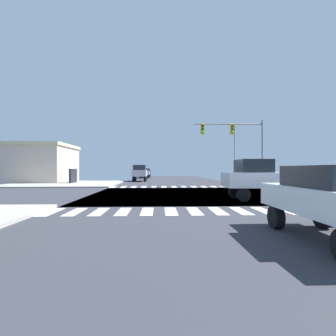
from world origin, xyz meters
TOP-DOWN VIEW (x-y plane):
  - ground at (0.00, 0.00)m, footprint 90.00×90.00m
  - sidewalk_corner_ne at (13.00, 12.00)m, footprint 12.00×12.00m
  - sidewalk_corner_nw at (-13.00, 12.00)m, footprint 12.00×12.00m
  - crosswalk_near at (-0.25, -7.30)m, footprint 13.50×2.00m
  - crosswalk_far at (-0.25, 7.30)m, footprint 13.50×2.00m
  - traffic_signal_mast at (5.57, 7.35)m, footprint 7.10×0.55m
  - street_lamp at (7.92, 16.44)m, footprint 1.78×0.32m
  - bank_building at (-19.67, 15.72)m, footprint 13.11×8.44m
  - sedan_nearside_1 at (-5.00, 31.17)m, footprint 1.80×4.30m
  - pickup_farside_1 at (3.93, -3.50)m, footprint 5.10×2.00m
  - suv_trailing_2 at (-5.00, 18.70)m, footprint 1.96×4.60m
  - sedan_middle_3 at (-5.00, 37.61)m, footprint 1.80×4.30m
  - sedan_outer_4 at (2.00, -11.93)m, footprint 1.80×4.30m

SIDE VIEW (x-z plane):
  - ground at x=0.00m, z-range -0.05..0.00m
  - crosswalk_near at x=-0.25m, z-range 0.00..0.01m
  - crosswalk_far at x=-0.25m, z-range 0.00..0.01m
  - sidewalk_corner_ne at x=13.00m, z-range 0.00..0.14m
  - sidewalk_corner_nw at x=-13.00m, z-range 0.00..0.14m
  - sedan_nearside_1 at x=-5.00m, z-range 0.18..2.06m
  - sedan_middle_3 at x=-5.00m, z-range 0.18..2.06m
  - sedan_outer_4 at x=2.00m, z-range 0.18..2.06m
  - pickup_farside_1 at x=3.93m, z-range 0.12..2.47m
  - suv_trailing_2 at x=-5.00m, z-range 0.22..2.56m
  - bank_building at x=-19.67m, z-range 0.01..5.00m
  - street_lamp at x=7.92m, z-range 0.79..8.85m
  - traffic_signal_mast at x=5.57m, z-range 1.63..8.37m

